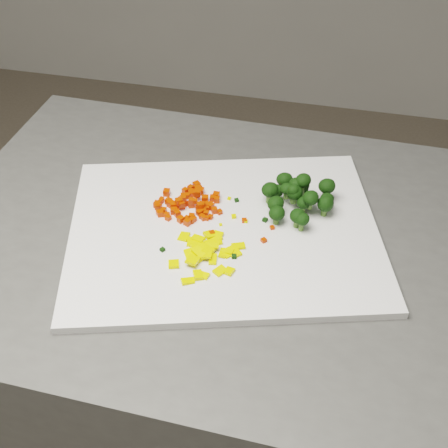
% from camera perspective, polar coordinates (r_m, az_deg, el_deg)
% --- Properties ---
extents(counter_block, '(0.98, 0.70, 0.90)m').
position_cam_1_polar(counter_block, '(1.33, 0.83, -15.75)').
color(counter_block, '#4A4A48').
rests_on(counter_block, ground).
extents(cutting_board, '(0.57, 0.49, 0.01)m').
position_cam_1_polar(cutting_board, '(0.98, 0.00, -0.73)').
color(cutting_board, white).
rests_on(cutting_board, counter_block).
extents(carrot_pile, '(0.11, 0.11, 0.03)m').
position_cam_1_polar(carrot_pile, '(1.01, -3.22, 2.28)').
color(carrot_pile, red).
rests_on(carrot_pile, cutting_board).
extents(pepper_pile, '(0.12, 0.12, 0.02)m').
position_cam_1_polar(pepper_pile, '(0.93, -2.12, -2.31)').
color(pepper_pile, yellow).
rests_on(pepper_pile, cutting_board).
extents(broccoli_pile, '(0.13, 0.13, 0.06)m').
position_cam_1_polar(broccoli_pile, '(1.00, 6.35, 2.51)').
color(broccoli_pile, black).
rests_on(broccoli_pile, cutting_board).
extents(carrot_cube_0, '(0.01, 0.01, 0.01)m').
position_cam_1_polar(carrot_cube_0, '(0.99, -3.41, 0.52)').
color(carrot_cube_0, red).
rests_on(carrot_cube_0, carrot_pile).
extents(carrot_cube_1, '(0.01, 0.01, 0.01)m').
position_cam_1_polar(carrot_cube_1, '(1.05, -2.40, 3.29)').
color(carrot_cube_1, red).
rests_on(carrot_cube_1, carrot_pile).
extents(carrot_cube_2, '(0.01, 0.01, 0.01)m').
position_cam_1_polar(carrot_cube_2, '(1.02, -0.67, 2.23)').
color(carrot_cube_2, red).
rests_on(carrot_cube_2, carrot_pile).
extents(carrot_cube_3, '(0.01, 0.01, 0.01)m').
position_cam_1_polar(carrot_cube_3, '(0.99, -2.92, 0.37)').
color(carrot_cube_3, red).
rests_on(carrot_cube_3, carrot_pile).
extents(carrot_cube_4, '(0.01, 0.01, 0.01)m').
position_cam_1_polar(carrot_cube_4, '(1.00, -5.82, 0.97)').
color(carrot_cube_4, red).
rests_on(carrot_cube_4, carrot_pile).
extents(carrot_cube_5, '(0.01, 0.01, 0.01)m').
position_cam_1_polar(carrot_cube_5, '(1.01, -1.92, 1.76)').
color(carrot_cube_5, red).
rests_on(carrot_cube_5, carrot_pile).
extents(carrot_cube_6, '(0.01, 0.01, 0.01)m').
position_cam_1_polar(carrot_cube_6, '(1.01, -4.09, 1.64)').
color(carrot_cube_6, red).
rests_on(carrot_cube_6, carrot_pile).
extents(carrot_cube_7, '(0.01, 0.01, 0.01)m').
position_cam_1_polar(carrot_cube_7, '(1.00, -4.62, 1.21)').
color(carrot_cube_7, red).
rests_on(carrot_cube_7, carrot_pile).
extents(carrot_cube_8, '(0.01, 0.01, 0.01)m').
position_cam_1_polar(carrot_cube_8, '(1.01, -1.42, 1.59)').
color(carrot_cube_8, red).
rests_on(carrot_cube_8, carrot_pile).
extents(carrot_cube_9, '(0.01, 0.01, 0.01)m').
position_cam_1_polar(carrot_cube_9, '(1.02, -3.01, 1.83)').
color(carrot_cube_9, red).
rests_on(carrot_cube_9, carrot_pile).
extents(carrot_cube_10, '(0.01, 0.01, 0.01)m').
position_cam_1_polar(carrot_cube_10, '(1.03, -3.38, 2.58)').
color(carrot_cube_10, red).
rests_on(carrot_cube_10, carrot_pile).
extents(carrot_cube_11, '(0.01, 0.01, 0.01)m').
position_cam_1_polar(carrot_cube_11, '(0.99, -2.03, 0.69)').
color(carrot_cube_11, red).
rests_on(carrot_cube_11, carrot_pile).
extents(carrot_cube_12, '(0.01, 0.01, 0.01)m').
position_cam_1_polar(carrot_cube_12, '(1.04, -5.26, 2.90)').
color(carrot_cube_12, red).
rests_on(carrot_cube_12, carrot_pile).
extents(carrot_cube_13, '(0.01, 0.01, 0.01)m').
position_cam_1_polar(carrot_cube_13, '(1.01, -3.92, 1.83)').
color(carrot_cube_13, red).
rests_on(carrot_cube_13, carrot_pile).
extents(carrot_cube_14, '(0.01, 0.01, 0.01)m').
position_cam_1_polar(carrot_cube_14, '(1.01, -4.15, 2.08)').
color(carrot_cube_14, red).
rests_on(carrot_cube_14, carrot_pile).
extents(carrot_cube_15, '(0.01, 0.01, 0.01)m').
position_cam_1_polar(carrot_cube_15, '(1.01, -1.59, 1.72)').
color(carrot_cube_15, red).
rests_on(carrot_cube_15, carrot_pile).
extents(carrot_cube_16, '(0.01, 0.01, 0.01)m').
position_cam_1_polar(carrot_cube_16, '(0.99, -1.58, 0.53)').
color(carrot_cube_16, red).
rests_on(carrot_cube_16, carrot_pile).
extents(carrot_cube_17, '(0.01, 0.01, 0.01)m').
position_cam_1_polar(carrot_cube_17, '(1.02, -3.68, 1.87)').
color(carrot_cube_17, red).
rests_on(carrot_cube_17, carrot_pile).
extents(carrot_cube_18, '(0.01, 0.01, 0.01)m').
position_cam_1_polar(carrot_cube_18, '(1.02, -3.74, 1.88)').
color(carrot_cube_18, red).
rests_on(carrot_cube_18, carrot_pile).
extents(carrot_cube_19, '(0.01, 0.01, 0.01)m').
position_cam_1_polar(carrot_cube_19, '(1.03, -1.03, 2.38)').
color(carrot_cube_19, red).
rests_on(carrot_cube_19, carrot_pile).
extents(carrot_cube_20, '(0.01, 0.01, 0.01)m').
position_cam_1_polar(carrot_cube_20, '(1.00, -1.64, 0.97)').
color(carrot_cube_20, red).
rests_on(carrot_cube_20, carrot_pile).
extents(carrot_cube_21, '(0.01, 0.01, 0.01)m').
position_cam_1_polar(carrot_cube_21, '(0.99, -3.98, 0.42)').
color(carrot_cube_21, red).
rests_on(carrot_cube_21, carrot_pile).
extents(carrot_cube_22, '(0.01, 0.01, 0.01)m').
position_cam_1_polar(carrot_cube_22, '(1.01, -4.43, 1.32)').
color(carrot_cube_22, red).
rests_on(carrot_cube_22, carrot_pile).
extents(carrot_cube_23, '(0.01, 0.01, 0.01)m').
position_cam_1_polar(carrot_cube_23, '(1.04, -3.02, 3.00)').
color(carrot_cube_23, red).
rests_on(carrot_cube_23, carrot_pile).
extents(carrot_cube_24, '(0.01, 0.01, 0.01)m').
position_cam_1_polar(carrot_cube_24, '(1.05, -2.37, 3.18)').
color(carrot_cube_24, red).
rests_on(carrot_cube_24, carrot_pile).
extents(carrot_cube_25, '(0.01, 0.01, 0.01)m').
position_cam_1_polar(carrot_cube_25, '(1.02, -2.44, 2.85)').
color(carrot_cube_25, red).
rests_on(carrot_cube_25, carrot_pile).
extents(carrot_cube_26, '(0.01, 0.01, 0.01)m').
position_cam_1_polar(carrot_cube_26, '(1.01, -1.32, 1.70)').
color(carrot_cube_26, red).
rests_on(carrot_cube_26, carrot_pile).
extents(carrot_cube_27, '(0.01, 0.01, 0.01)m').
position_cam_1_polar(carrot_cube_27, '(1.04, -2.81, 2.97)').
color(carrot_cube_27, red).
rests_on(carrot_cube_27, carrot_pile).
extents(carrot_cube_28, '(0.01, 0.01, 0.01)m').
position_cam_1_polar(carrot_cube_28, '(1.00, -1.92, 1.24)').
color(carrot_cube_28, red).
rests_on(carrot_cube_28, carrot_pile).
extents(carrot_cube_29, '(0.01, 0.01, 0.01)m').
position_cam_1_polar(carrot_cube_29, '(1.03, -5.77, 2.11)').
color(carrot_cube_29, red).
rests_on(carrot_cube_29, carrot_pile).
extents(carrot_cube_30, '(0.01, 0.01, 0.01)m').
position_cam_1_polar(carrot_cube_30, '(1.03, -4.03, 2.31)').
color(carrot_cube_30, red).
rests_on(carrot_cube_30, carrot_pile).
extents(carrot_cube_31, '(0.01, 0.01, 0.01)m').
position_cam_1_polar(carrot_cube_31, '(1.03, -5.72, 2.27)').
color(carrot_cube_31, red).
rests_on(carrot_cube_31, carrot_pile).
extents(carrot_cube_32, '(0.01, 0.01, 0.01)m').
position_cam_1_polar(carrot_cube_32, '(1.02, -6.13, 1.80)').
color(carrot_cube_32, red).
rests_on(carrot_cube_32, carrot_pile).
extents(carrot_cube_33, '(0.01, 0.01, 0.01)m').
position_cam_1_polar(carrot_cube_33, '(1.02, -1.74, 2.32)').
color(carrot_cube_33, red).
rests_on(carrot_cube_33, carrot_pile).
extents(carrot_cube_34, '(0.01, 0.01, 0.01)m').
position_cam_1_polar(carrot_cube_34, '(1.00, -5.99, 1.02)').
color(carrot_cube_34, red).
rests_on(carrot_cube_34, carrot_pile).
extents(carrot_cube_35, '(0.01, 0.01, 0.01)m').
position_cam_1_polar(carrot_cube_35, '(1.05, -3.14, 3.09)').
color(carrot_cube_35, red).
rests_on(carrot_cube_35, carrot_pile).
extents(carrot_cube_36, '(0.01, 0.01, 0.01)m').
position_cam_1_polar(carrot_cube_36, '(1.01, -3.81, 1.67)').
color(carrot_cube_36, red).
rests_on(carrot_cube_36, carrot_pile).
extents(carrot_cube_37, '(0.01, 0.01, 0.01)m').
position_cam_1_polar(carrot_cube_37, '(1.03, -0.71, 2.63)').
color(carrot_cube_37, red).
rests_on(carrot_cube_37, carrot_pile).
extents(carrot_cube_38, '(0.01, 0.01, 0.01)m').
position_cam_1_polar(carrot_cube_38, '(1.02, -4.89, 1.85)').
color(carrot_cube_38, red).
rests_on(carrot_cube_38, carrot_pile).
extents(carrot_cube_39, '(0.01, 0.01, 0.01)m').
position_cam_1_polar(carrot_cube_39, '(1.02, -5.94, 1.61)').
color(carrot_cube_39, red).
rests_on(carrot_cube_39, carrot_pile).
extents(carrot_cube_40, '(0.01, 0.01, 0.01)m').
position_cam_1_polar(carrot_cube_40, '(1.01, -2.98, 2.12)').
color(carrot_cube_40, red).
rests_on(carrot_cube_40, carrot_pile).
extents(carrot_cube_41, '(0.01, 0.01, 0.01)m').
position_cam_1_polar(carrot_cube_41, '(1.00, -0.89, 1.26)').
color(carrot_cube_41, red).
rests_on(carrot_cube_41, carrot_pile).
extents(carrot_cube_42, '(0.01, 0.01, 0.01)m').
position_cam_1_polar(carrot_cube_42, '(1.02, -3.55, 1.91)').
color(carrot_cube_42, red).
rests_on(carrot_cube_42, carrot_pile).
extents(carrot_cube_43, '(0.01, 0.01, 0.01)m').
position_cam_1_polar(carrot_cube_43, '(1.05, -3.07, 3.32)').
color(carrot_cube_43, red).
rests_on(carrot_cube_43, carrot_pile).
extents(carrot_cube_44, '(0.01, 0.01, 0.01)m').
position_cam_1_polar(carrot_cube_44, '(1.00, -2.24, 1.73)').
color(carrot_cube_44, red).
rests_on(carrot_cube_44, carrot_pile).
extents(carrot_cube_45, '(0.01, 0.01, 0.01)m').
position_cam_1_polar(carrot_cube_45, '(1.04, -2.98, 2.79)').
color(carrot_cube_45, red).
rests_on(carrot_cube_45, carrot_pile).
extents(carrot_cube_46, '(0.01, 0.01, 0.01)m').
position_cam_1_polar(carrot_cube_46, '(1.00, -2.27, 1.05)').
color(carrot_cube_46, red).
rests_on(carrot_cube_46, carrot_pile).
extents(carrot_cube_47, '(0.01, 0.01, 0.01)m').
position_cam_1_polar(carrot_cube_47, '(1.04, -2.56, 2.64)').
color(carrot_cube_47, red).
rests_on(carrot_cube_47, carrot_pile).
extents(carrot_cube_48, '(0.01, 0.01, 0.01)m').
position_cam_1_polar(carrot_cube_48, '(1.00, -2.04, 1.77)').
color(carrot_cube_48, red).
rests_on(carrot_cube_48, carrot_pile).
extents(carrot_cube_49, '(0.01, 0.01, 0.01)m').
position_cam_1_polar(carrot_cube_49, '(1.02, -5.08, 2.08)').
color(carrot_cube_49, red).
rests_on(carrot_cube_49, carrot_pile).
extents(carrot_cube_50, '(0.01, 0.01, 0.01)m').
position_cam_1_polar(carrot_cube_50, '(1.04, -2.14, 3.03)').
color(carrot_cube_50, red).
rests_on(carrot_cube_50, carrot_pile).
extents(carrot_cube_51, '(0.01, 0.01, 0.01)m').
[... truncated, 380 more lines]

